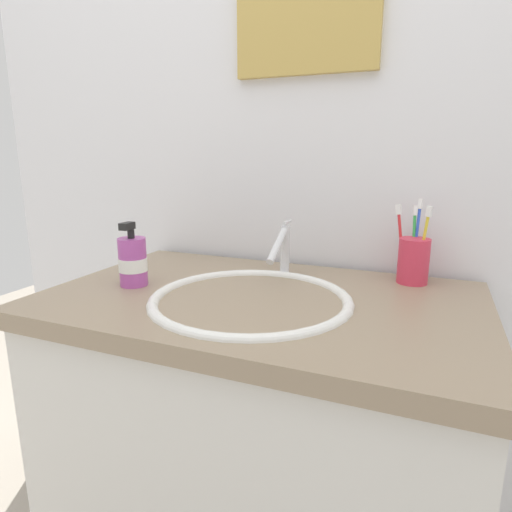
{
  "coord_description": "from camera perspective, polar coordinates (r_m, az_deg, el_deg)",
  "views": [
    {
      "loc": [
        0.34,
        -0.84,
        1.17
      ],
      "look_at": [
        -0.01,
        -0.01,
        0.96
      ],
      "focal_mm": 30.42,
      "sensor_mm": 36.0,
      "label": 1
    }
  ],
  "objects": [
    {
      "name": "toothbrush_yellow",
      "position": [
        1.08,
        21.19,
        2.04
      ],
      "size": [
        0.03,
        0.02,
        0.18
      ],
      "color": "yellow",
      "rests_on": "toothbrush_cup"
    },
    {
      "name": "toothbrush_cup",
      "position": [
        1.1,
        19.99,
        -0.61
      ],
      "size": [
        0.07,
        0.07,
        0.11
      ],
      "primitive_type": "cylinder",
      "color": "#D8334C",
      "rests_on": "vanity_counter"
    },
    {
      "name": "toothbrush_blue",
      "position": [
        1.11,
        20.37,
        2.72
      ],
      "size": [
        0.01,
        0.04,
        0.19
      ],
      "color": "blue",
      "rests_on": "toothbrush_cup"
    },
    {
      "name": "tiled_wall_back",
      "position": [
        1.23,
        6.62,
        14.47
      ],
      "size": [
        2.14,
        0.04,
        2.4
      ],
      "primitive_type": "cube",
      "color": "silver",
      "rests_on": "ground"
    },
    {
      "name": "faucet",
      "position": [
        1.09,
        3.51,
        1.1
      ],
      "size": [
        0.02,
        0.15,
        0.14
      ],
      "color": "silver",
      "rests_on": "sink_basin"
    },
    {
      "name": "toothbrush_red",
      "position": [
        1.1,
        18.48,
        2.41
      ],
      "size": [
        0.04,
        0.02,
        0.18
      ],
      "color": "red",
      "rests_on": "toothbrush_cup"
    },
    {
      "name": "soap_dispenser",
      "position": [
        1.05,
        -15.9,
        -0.7
      ],
      "size": [
        0.07,
        0.07,
        0.15
      ],
      "color": "#B24CA5",
      "rests_on": "vanity_counter"
    },
    {
      "name": "sink_basin",
      "position": [
        0.94,
        -0.7,
        -8.44
      ],
      "size": [
        0.43,
        0.43,
        0.13
      ],
      "color": "white",
      "rests_on": "vanity_counter"
    },
    {
      "name": "vanity_counter",
      "position": [
        1.17,
        0.52,
        -25.72
      ],
      "size": [
        0.94,
        0.59,
        0.87
      ],
      "color": "silver",
      "rests_on": "ground"
    },
    {
      "name": "toothbrush_green",
      "position": [
        1.11,
        20.04,
        2.29
      ],
      "size": [
        0.02,
        0.04,
        0.18
      ],
      "color": "green",
      "rests_on": "toothbrush_cup"
    }
  ]
}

